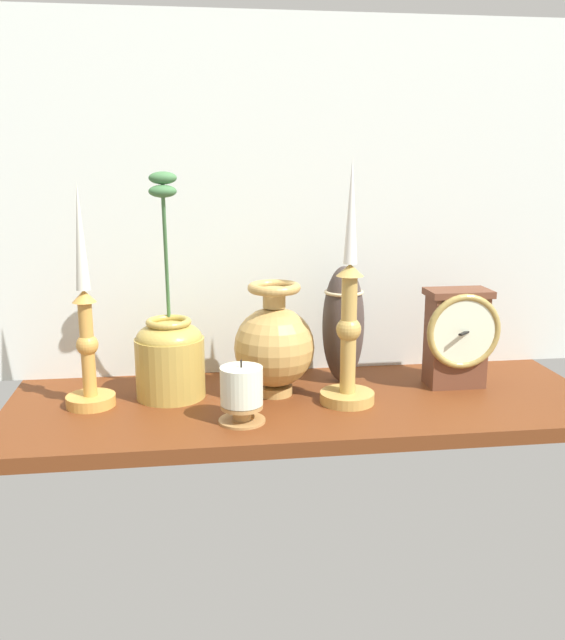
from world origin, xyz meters
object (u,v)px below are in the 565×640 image
object	(u,v)px
brass_vase_bulbous	(274,344)
candlestick_tall_center	(87,334)
mantel_clock	(457,336)
pillar_candle_front	(242,393)
brass_vase_jar	(170,353)
tall_ceramic_vase	(343,324)
candlestick_tall_left	(349,327)

from	to	relation	value
brass_vase_bulbous	candlestick_tall_center	bearing A→B (deg)	-177.01
mantel_clock	pillar_candle_front	size ratio (longest dim) A/B	1.75
brass_vase_jar	pillar_candle_front	world-z (taller)	brass_vase_jar
candlestick_tall_center	tall_ceramic_vase	world-z (taller)	candlestick_tall_center
mantel_clock	pillar_candle_front	distance (cm)	41.38
mantel_clock	brass_vase_jar	xyz separation A→B (cm)	(-50.43, 1.19, -1.46)
tall_ceramic_vase	pillar_candle_front	bearing A→B (deg)	-138.50
brass_vase_bulbous	pillar_candle_front	distance (cm)	14.49
mantel_clock	brass_vase_bulbous	distance (cm)	32.70
candlestick_tall_left	tall_ceramic_vase	world-z (taller)	candlestick_tall_left
brass_vase_bulbous	brass_vase_jar	bearing A→B (deg)	176.39
brass_vase_jar	tall_ceramic_vase	bearing A→B (deg)	7.84
tall_ceramic_vase	brass_vase_bulbous	bearing A→B (deg)	-157.87
mantel_clock	pillar_candle_front	world-z (taller)	mantel_clock
candlestick_tall_center	pillar_candle_front	distance (cm)	27.47
mantel_clock	tall_ceramic_vase	xyz separation A→B (cm)	(-19.47, 5.45, 1.55)
brass_vase_jar	tall_ceramic_vase	distance (cm)	31.41
candlestick_tall_left	pillar_candle_front	bearing A→B (deg)	-160.59
mantel_clock	brass_vase_bulbous	xyz separation A→B (cm)	(-32.70, 0.07, -0.33)
candlestick_tall_left	brass_vase_bulbous	xyz separation A→B (cm)	(-11.58, 5.76, -4.04)
candlestick_tall_left	tall_ceramic_vase	size ratio (longest dim) A/B	1.89
mantel_clock	brass_vase_jar	size ratio (longest dim) A/B	0.46
candlestick_tall_left	tall_ceramic_vase	bearing A→B (deg)	81.57
pillar_candle_front	tall_ceramic_vase	world-z (taller)	tall_ceramic_vase
mantel_clock	candlestick_tall_left	distance (cm)	22.18
candlestick_tall_left	mantel_clock	bearing A→B (deg)	15.08
candlestick_tall_center	pillar_candle_front	size ratio (longest dim) A/B	3.66
mantel_clock	brass_vase_bulbous	bearing A→B (deg)	179.88
pillar_candle_front	brass_vase_bulbous	bearing A→B (deg)	61.53
brass_vase_bulbous	pillar_candle_front	bearing A→B (deg)	-118.47
brass_vase_jar	tall_ceramic_vase	size ratio (longest dim) A/B	1.77
candlestick_tall_center	brass_vase_jar	distance (cm)	14.06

